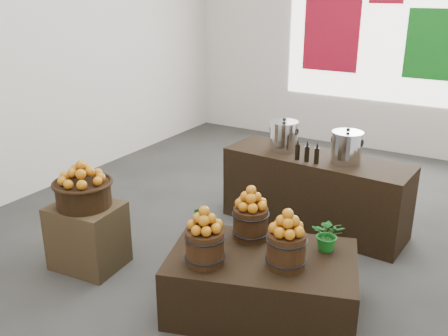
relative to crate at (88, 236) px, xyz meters
The scene contains 21 objects.
ground 1.87m from the crate, 53.31° to the left, with size 7.00×7.00×0.00m, color #383936.
back_wall 5.37m from the crate, 77.54° to the left, with size 6.00×0.04×4.00m, color silver.
back_opening 5.42m from the crate, 74.23° to the left, with size 3.20×0.02×2.40m, color white.
deco_red_left 5.22m from the crate, 84.23° to the left, with size 0.90×0.04×1.40m, color maroon.
deco_green_right 5.51m from the crate, 67.98° to the left, with size 0.70×0.04×1.00m, color #106918.
crate is the anchor object (origin of this frame).
wicker_basket 0.42m from the crate, ahead, with size 0.49×0.49×0.22m, color black.
apples_in_basket 0.63m from the crate, ahead, with size 0.38×0.38×0.21m, color #A32305, non-canonical shape.
display_table 1.72m from the crate, ahead, with size 1.46×0.90×0.50m, color black.
apple_bucket_front_left 1.42m from the crate, ahead, with size 0.29×0.29×0.27m, color #37240F.
apples_in_bucket_front_left 1.49m from the crate, ahead, with size 0.22×0.22×0.20m, color #A32305, non-canonical shape.
apple_bucket_front_right 1.96m from the crate, ahead, with size 0.29×0.29×0.27m, color #37240F.
apples_in_bucket_front_right 2.01m from the crate, ahead, with size 0.22×0.22×0.20m, color #A32305, non-canonical shape.
apple_bucket_rear 1.58m from the crate, 15.63° to the left, with size 0.29×0.29×0.27m, color #37240F.
apples_in_bucket_rear 1.64m from the crate, 15.63° to the left, with size 0.22×0.22×0.20m, color #A32305, non-canonical shape.
herb_garnish_right 2.21m from the crate, 14.58° to the left, with size 0.25×0.22×0.28m, color #15651C.
herb_garnish_left 1.17m from the crate, 12.05° to the left, with size 0.15×0.12×0.28m, color #15651C.
counter 2.40m from the crate, 50.97° to the left, with size 1.97×0.63×0.80m, color black.
stock_pot_left 2.28m from the crate, 59.60° to the left, with size 0.30×0.30×0.30m, color silver.
stock_pot_center 2.67m from the crate, 45.31° to the left, with size 0.30×0.30×0.30m, color silver.
oil_cruets 2.32m from the crate, 48.05° to the left, with size 0.21×0.05×0.22m, color black, non-canonical shape.
Camera 1 is at (2.12, -4.38, 2.50)m, focal length 40.00 mm.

